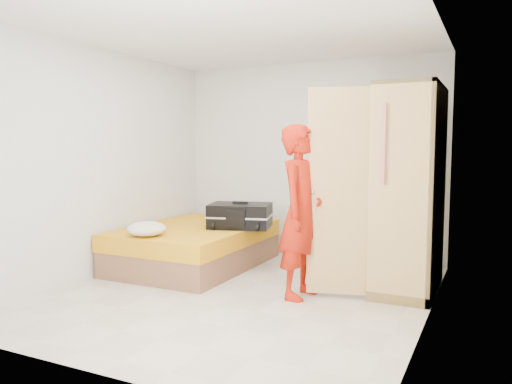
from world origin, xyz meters
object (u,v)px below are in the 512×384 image
at_px(bed, 195,246).
at_px(suitcase, 240,216).
at_px(wardrobe, 404,195).
at_px(round_cushion, 147,229).

height_order(bed, suitcase, suitcase).
bearing_deg(wardrobe, suitcase, 176.58).
bearing_deg(round_cushion, bed, 81.54).
xyz_separation_m(bed, suitcase, (0.54, 0.18, 0.39)).
relative_size(bed, suitcase, 2.33).
xyz_separation_m(bed, round_cushion, (-0.12, -0.79, 0.33)).
height_order(bed, wardrobe, wardrobe).
distance_m(wardrobe, round_cushion, 2.79).
height_order(bed, round_cushion, round_cushion).
height_order(wardrobe, suitcase, wardrobe).
bearing_deg(bed, wardrobe, 1.40).
xyz_separation_m(wardrobe, round_cushion, (-2.62, -0.85, -0.42)).
bearing_deg(suitcase, wardrobe, -19.18).
xyz_separation_m(suitcase, round_cushion, (-0.66, -0.97, -0.06)).
bearing_deg(round_cushion, suitcase, 55.72).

